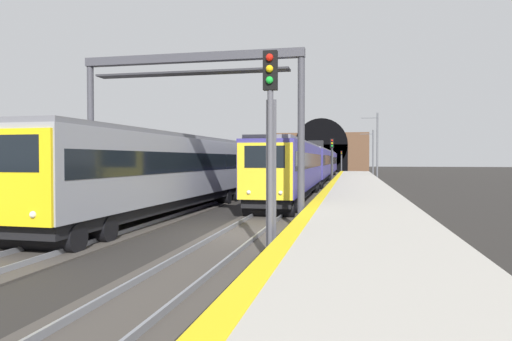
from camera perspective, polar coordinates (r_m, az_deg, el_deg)
The scene contains 15 objects.
ground_plane at distance 17.37m, azimuth -1.72°, elevation -8.06°, with size 320.00×320.00×0.00m, color #282623.
platform_right at distance 16.83m, azimuth 13.10°, elevation -6.72°, with size 112.00×4.31×0.98m, color #ADA89E.
platform_left at distance 21.58m, azimuth -27.17°, elevation -5.04°, with size 112.00×4.31×0.98m, color #ADA89E.
platform_right_edge_strip at distance 16.83m, azimuth 6.58°, elevation -5.00°, with size 112.00×0.50×0.01m, color yellow.
track_main_line at distance 17.36m, azimuth -1.72°, elevation -7.92°, with size 160.00×2.67×0.21m.
track_adjacent_line at distance 19.20m, azimuth -16.82°, elevation -7.08°, with size 160.00×2.84×0.21m.
train_main_approaching at distance 52.35m, azimuth 7.43°, elevation 0.82°, with size 62.48×2.84×4.93m.
train_adjacent_platform at distance 42.98m, azimuth -0.42°, elevation 0.73°, with size 61.74×3.40×4.10m.
railway_signal_near at distance 12.43m, azimuth 1.80°, elevation 4.18°, with size 0.39×0.38×5.77m.
railway_signal_mid at distance 50.90m, azimuth 9.40°, elevation 1.67°, with size 0.39×0.38×5.08m.
railway_signal_far at distance 96.20m, azimuth 10.55°, elevation 1.32°, with size 0.39×0.38×4.53m.
overhead_signal_gantry at distance 19.47m, azimuth -8.11°, elevation 9.25°, with size 0.70×9.46×7.22m.
tunnel_portal at distance 101.51m, azimuth 8.13°, elevation 2.25°, with size 3.10×20.21×11.65m.
catenary_mast_near at distance 68.05m, azimuth 14.29°, elevation 2.03°, with size 0.22×1.94×7.04m.
catenary_mast_far at distance 56.75m, azimuth 14.78°, elevation 2.84°, with size 0.22×2.06×8.37m.
Camera 1 is at (-16.65, -4.02, 2.87)m, focal length 32.26 mm.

